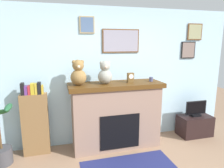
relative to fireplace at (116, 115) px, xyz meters
The scene contains 10 objects.
back_wall 0.77m from the fireplace, 103.81° to the left, with size 5.20×0.15×2.60m.
fireplace is the anchor object (origin of this frame).
bookshelf 1.44m from the fireplace, behind, with size 0.45×0.16×1.29m.
potted_plant 1.98m from the fireplace, behind, with size 0.50×0.51×0.99m.
tv_stand 1.79m from the fireplace, ahead, with size 0.68×0.40×0.43m, color black.
television 1.75m from the fireplace, ahead, with size 0.47×0.14×0.33m.
candle_jar 0.95m from the fireplace, ahead, with size 0.07×0.07×0.08m, color #4C517A.
mantel_clock 0.75m from the fireplace, ahead, with size 0.11×0.08×0.18m.
teddy_bear_grey 1.05m from the fireplace, behind, with size 0.27×0.27×0.44m.
teddy_bear_cream 0.82m from the fireplace, behind, with size 0.26×0.26×0.41m.
Camera 1 is at (-0.92, -1.78, 1.94)m, focal length 32.21 mm.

